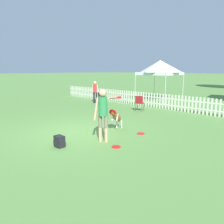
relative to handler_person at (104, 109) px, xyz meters
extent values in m
plane|color=#5B8C42|center=(-1.50, 0.05, -1.05)|extent=(240.00, 240.00, 0.00)
cylinder|color=tan|center=(-0.08, -0.08, -0.82)|extent=(0.11, 0.11, 0.47)
cylinder|color=#7A705B|center=(-0.08, -0.08, -0.39)|extent=(0.12, 0.12, 0.38)
cylinder|color=tan|center=(0.10, 0.01, -0.82)|extent=(0.11, 0.11, 0.47)
cylinder|color=#7A705B|center=(0.10, 0.01, -0.39)|extent=(0.12, 0.12, 0.38)
cylinder|color=#2D8447|center=(0.01, -0.04, 0.10)|extent=(0.37, 0.37, 0.59)
sphere|color=tan|center=(0.01, -0.04, 0.51)|extent=(0.23, 0.23, 0.23)
cylinder|color=tan|center=(-0.15, -0.18, 0.01)|extent=(0.10, 0.21, 0.71)
cylinder|color=tan|center=(0.04, 0.37, 0.33)|extent=(0.32, 0.70, 0.14)
cylinder|color=red|center=(-0.08, 0.70, 0.28)|extent=(0.26, 0.26, 0.02)
cylinder|color=red|center=(-0.08, 0.70, 0.31)|extent=(0.26, 0.26, 0.02)
ellipsoid|color=olive|center=(-0.63, 1.28, -0.55)|extent=(0.58, 0.81, 0.58)
ellipsoid|color=silver|center=(-0.63, 1.28, -0.60)|extent=(0.31, 0.43, 0.29)
sphere|color=olive|center=(-0.45, 0.91, -0.32)|extent=(0.16, 0.16, 0.16)
cone|color=olive|center=(-0.42, 0.85, -0.28)|extent=(0.14, 0.16, 0.13)
cylinder|color=red|center=(-0.42, 0.85, -0.28)|extent=(0.30, 0.25, 0.24)
cone|color=olive|center=(-0.42, 0.95, -0.26)|extent=(0.05, 0.05, 0.07)
cone|color=olive|center=(-0.51, 0.91, -0.26)|extent=(0.05, 0.05, 0.07)
cylinder|color=silver|center=(-0.69, 1.61, -0.89)|extent=(0.06, 0.06, 0.32)
cylinder|color=silver|center=(-0.86, 1.53, -0.89)|extent=(0.06, 0.06, 0.32)
cylinder|color=silver|center=(-0.45, 1.11, -0.51)|extent=(0.12, 0.16, 0.25)
cylinder|color=silver|center=(-0.61, 1.03, -0.51)|extent=(0.12, 0.16, 0.25)
cone|color=olive|center=(-0.84, 1.70, -0.69)|extent=(0.21, 0.34, 0.24)
cylinder|color=red|center=(0.64, -0.11, -1.04)|extent=(0.26, 0.26, 0.02)
cylinder|color=red|center=(0.34, 1.49, -1.04)|extent=(0.26, 0.26, 0.02)
cube|color=black|center=(-0.59, -1.26, -0.88)|extent=(0.31, 0.21, 0.34)
cube|color=black|center=(-0.59, -1.39, -0.92)|extent=(0.22, 0.04, 0.17)
cube|color=silver|center=(-1.50, 6.46, -0.79)|extent=(18.94, 0.04, 0.06)
cube|color=silver|center=(-1.50, 6.46, -0.42)|extent=(18.94, 0.04, 0.06)
cube|color=silver|center=(-10.87, 6.46, -0.62)|extent=(0.09, 0.02, 0.87)
cube|color=silver|center=(-10.67, 6.46, -0.62)|extent=(0.09, 0.02, 0.87)
cube|color=silver|center=(-10.47, 6.46, -0.62)|extent=(0.09, 0.02, 0.87)
cube|color=silver|center=(-10.27, 6.46, -0.62)|extent=(0.09, 0.02, 0.87)
cube|color=silver|center=(-10.08, 6.46, -0.62)|extent=(0.09, 0.02, 0.87)
cube|color=silver|center=(-9.88, 6.46, -0.62)|extent=(0.09, 0.02, 0.87)
cube|color=silver|center=(-9.68, 6.46, -0.62)|extent=(0.09, 0.02, 0.87)
cube|color=silver|center=(-9.49, 6.46, -0.62)|extent=(0.09, 0.02, 0.87)
cube|color=silver|center=(-9.29, 6.46, -0.62)|extent=(0.09, 0.02, 0.87)
cube|color=silver|center=(-9.09, 6.46, -0.62)|extent=(0.09, 0.02, 0.87)
cube|color=silver|center=(-8.89, 6.46, -0.62)|extent=(0.09, 0.02, 0.87)
cube|color=silver|center=(-8.70, 6.46, -0.62)|extent=(0.09, 0.02, 0.87)
cube|color=silver|center=(-8.50, 6.46, -0.62)|extent=(0.09, 0.02, 0.87)
cube|color=silver|center=(-8.30, 6.46, -0.62)|extent=(0.09, 0.02, 0.87)
cube|color=silver|center=(-8.10, 6.46, -0.62)|extent=(0.09, 0.02, 0.87)
cube|color=silver|center=(-7.91, 6.46, -0.62)|extent=(0.09, 0.02, 0.87)
cube|color=silver|center=(-7.71, 6.46, -0.62)|extent=(0.09, 0.02, 0.87)
cube|color=silver|center=(-7.51, 6.46, -0.62)|extent=(0.09, 0.02, 0.87)
cube|color=silver|center=(-7.32, 6.46, -0.62)|extent=(0.09, 0.02, 0.87)
cube|color=silver|center=(-7.12, 6.46, -0.62)|extent=(0.09, 0.02, 0.87)
cube|color=silver|center=(-6.92, 6.46, -0.62)|extent=(0.09, 0.02, 0.87)
cube|color=silver|center=(-6.72, 6.46, -0.62)|extent=(0.09, 0.02, 0.87)
cube|color=silver|center=(-6.53, 6.46, -0.62)|extent=(0.09, 0.02, 0.87)
cube|color=silver|center=(-6.33, 6.46, -0.62)|extent=(0.09, 0.02, 0.87)
cube|color=silver|center=(-6.13, 6.46, -0.62)|extent=(0.09, 0.02, 0.87)
cube|color=silver|center=(-5.93, 6.46, -0.62)|extent=(0.09, 0.02, 0.87)
cube|color=silver|center=(-5.74, 6.46, -0.62)|extent=(0.09, 0.02, 0.87)
cube|color=silver|center=(-5.54, 6.46, -0.62)|extent=(0.09, 0.02, 0.87)
cube|color=silver|center=(-5.34, 6.46, -0.62)|extent=(0.09, 0.02, 0.87)
cube|color=silver|center=(-5.15, 6.46, -0.62)|extent=(0.09, 0.02, 0.87)
cube|color=silver|center=(-4.95, 6.46, -0.62)|extent=(0.09, 0.02, 0.87)
cube|color=silver|center=(-4.75, 6.46, -0.62)|extent=(0.09, 0.02, 0.87)
cube|color=silver|center=(-4.55, 6.46, -0.62)|extent=(0.09, 0.02, 0.87)
cube|color=silver|center=(-4.36, 6.46, -0.62)|extent=(0.09, 0.02, 0.87)
cube|color=silver|center=(-4.16, 6.46, -0.62)|extent=(0.09, 0.02, 0.87)
cube|color=silver|center=(-3.96, 6.46, -0.62)|extent=(0.09, 0.02, 0.87)
cube|color=silver|center=(-3.76, 6.46, -0.62)|extent=(0.09, 0.02, 0.87)
cube|color=silver|center=(-3.57, 6.46, -0.62)|extent=(0.09, 0.02, 0.87)
cube|color=silver|center=(-3.37, 6.46, -0.62)|extent=(0.09, 0.02, 0.87)
cube|color=silver|center=(-3.17, 6.46, -0.62)|extent=(0.09, 0.02, 0.87)
cube|color=silver|center=(-2.98, 6.46, -0.62)|extent=(0.09, 0.02, 0.87)
cube|color=silver|center=(-2.78, 6.46, -0.62)|extent=(0.09, 0.02, 0.87)
cube|color=silver|center=(-2.58, 6.46, -0.62)|extent=(0.09, 0.02, 0.87)
cube|color=silver|center=(-2.38, 6.46, -0.62)|extent=(0.09, 0.02, 0.87)
cube|color=silver|center=(-2.19, 6.46, -0.62)|extent=(0.09, 0.02, 0.87)
cube|color=silver|center=(-1.99, 6.46, -0.62)|extent=(0.09, 0.02, 0.87)
cube|color=silver|center=(-1.79, 6.46, -0.62)|extent=(0.09, 0.02, 0.87)
cube|color=silver|center=(-1.60, 6.46, -0.62)|extent=(0.09, 0.02, 0.87)
cube|color=silver|center=(-1.40, 6.46, -0.62)|extent=(0.09, 0.02, 0.87)
cube|color=silver|center=(-1.20, 6.46, -0.62)|extent=(0.09, 0.02, 0.87)
cube|color=silver|center=(-1.00, 6.46, -0.62)|extent=(0.09, 0.02, 0.87)
cube|color=silver|center=(-0.81, 6.46, -0.62)|extent=(0.09, 0.02, 0.87)
cube|color=silver|center=(-0.61, 6.46, -0.62)|extent=(0.09, 0.02, 0.87)
cube|color=silver|center=(-0.41, 6.46, -0.62)|extent=(0.09, 0.02, 0.87)
cube|color=silver|center=(-0.21, 6.46, -0.62)|extent=(0.09, 0.02, 0.87)
cube|color=silver|center=(-0.02, 6.46, -0.62)|extent=(0.09, 0.02, 0.87)
cube|color=silver|center=(0.18, 6.46, -0.62)|extent=(0.09, 0.02, 0.87)
cube|color=silver|center=(0.38, 6.46, -0.62)|extent=(0.09, 0.02, 0.87)
cube|color=silver|center=(0.57, 6.46, -0.62)|extent=(0.09, 0.02, 0.87)
cube|color=silver|center=(0.77, 6.46, -0.62)|extent=(0.09, 0.02, 0.87)
cube|color=silver|center=(0.97, 6.46, -0.62)|extent=(0.09, 0.02, 0.87)
cube|color=silver|center=(1.17, 6.46, -0.62)|extent=(0.09, 0.02, 0.87)
cube|color=silver|center=(1.36, 6.46, -0.62)|extent=(0.09, 0.02, 0.87)
cylinder|color=#333338|center=(-5.23, 5.30, -0.84)|extent=(0.02, 0.02, 0.41)
cylinder|color=#333338|center=(-5.62, 5.24, -0.84)|extent=(0.02, 0.02, 0.41)
cylinder|color=#333338|center=(-5.17, 4.92, -0.84)|extent=(0.02, 0.02, 0.41)
cylinder|color=#333338|center=(-5.55, 4.86, -0.84)|extent=(0.02, 0.02, 0.41)
cube|color=black|center=(-5.39, 5.08, -0.64)|extent=(0.52, 0.52, 0.03)
cube|color=black|center=(-5.36, 4.88, -0.44)|extent=(0.46, 0.16, 0.39)
cylinder|color=#333338|center=(-2.26, 5.24, -0.83)|extent=(0.02, 0.02, 0.44)
cylinder|color=#333338|center=(-2.60, 5.10, -0.83)|extent=(0.02, 0.02, 0.44)
cylinder|color=#333338|center=(-2.12, 4.90, -0.83)|extent=(0.02, 0.02, 0.44)
cylinder|color=#333338|center=(-2.46, 4.76, -0.83)|extent=(0.02, 0.02, 0.44)
cube|color=maroon|center=(-2.36, 5.00, -0.61)|extent=(0.56, 0.56, 0.03)
cube|color=maroon|center=(-2.29, 4.82, -0.40)|extent=(0.43, 0.25, 0.42)
cylinder|color=silver|center=(-5.11, 8.06, -0.02)|extent=(0.04, 0.04, 2.06)
cylinder|color=silver|center=(-2.62, 8.06, -0.02)|extent=(0.04, 0.04, 2.06)
cylinder|color=silver|center=(-5.11, 10.56, -0.02)|extent=(0.04, 0.04, 2.06)
cylinder|color=silver|center=(-2.62, 10.56, -0.02)|extent=(0.04, 0.04, 2.06)
cube|color=white|center=(-3.87, 9.31, 0.91)|extent=(2.50, 2.50, 0.20)
pyramid|color=white|center=(-3.87, 9.31, 1.43)|extent=(2.50, 2.50, 0.84)
cylinder|color=black|center=(-6.14, 5.17, -0.67)|extent=(0.11, 0.11, 0.76)
cylinder|color=black|center=(-6.31, 5.12, -0.67)|extent=(0.11, 0.11, 0.76)
cylinder|color=red|center=(-6.22, 5.14, -0.04)|extent=(0.27, 0.27, 0.52)
sphere|color=beige|center=(-6.22, 5.14, 0.33)|extent=(0.21, 0.21, 0.21)
cylinder|color=beige|center=(-6.06, 5.20, -0.04)|extent=(0.08, 0.08, 0.54)
cylinder|color=beige|center=(-6.39, 5.09, -0.04)|extent=(0.08, 0.08, 0.54)
camera|label=1|loc=(4.83, -4.60, 1.22)|focal=35.00mm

